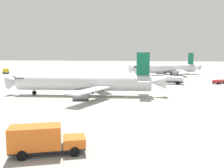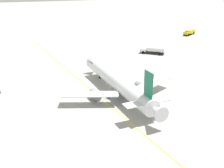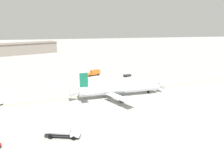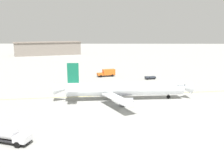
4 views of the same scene
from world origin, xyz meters
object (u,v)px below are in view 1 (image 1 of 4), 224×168
(ops_pickup_truck, at_px, (219,81))
(fire_tender_truck, at_px, (6,71))
(catering_truck_truck, at_px, (42,139))
(fuel_tanker_truck_extra, at_px, (170,79))
(fuel_tanker_truck, at_px, (19,77))
(airliner_main, at_px, (85,84))
(airliner_secondary, at_px, (166,69))

(ops_pickup_truck, xyz_separation_m, fire_tender_truck, (101.90, -29.86, 0.72))
(catering_truck_truck, height_order, fuel_tanker_truck_extra, catering_truck_truck)
(fire_tender_truck, relative_size, fuel_tanker_truck_extra, 0.94)
(ops_pickup_truck, xyz_separation_m, catering_truck_truck, (33.19, 70.10, 0.85))
(fuel_tanker_truck, distance_m, fire_tender_truck, 46.05)
(catering_truck_truck, bearing_deg, ops_pickup_truck, 43.30)
(fuel_tanker_truck_extra, bearing_deg, airliner_main, 68.79)
(airliner_secondary, height_order, fuel_tanker_truck, airliner_secondary)
(fuel_tanker_truck, bearing_deg, fire_tender_truck, -101.63)
(airliner_secondary, relative_size, fire_tender_truck, 3.99)
(catering_truck_truck, bearing_deg, fuel_tanker_truck_extra, 54.83)
(fuel_tanker_truck, height_order, fuel_tanker_truck_extra, same)
(airliner_secondary, distance_m, catering_truck_truck, 107.40)
(airliner_main, distance_m, catering_truck_truck, 37.70)
(catering_truck_truck, bearing_deg, fuel_tanker_truck, 100.52)
(airliner_secondary, relative_size, fuel_tanker_truck_extra, 3.74)
(airliner_secondary, bearing_deg, catering_truck_truck, 51.97)
(airliner_main, distance_m, ops_pickup_truck, 51.32)
(ops_pickup_truck, relative_size, fuel_tanker_truck_extra, 0.55)
(fire_tender_truck, bearing_deg, fuel_tanker_truck, 7.28)
(ops_pickup_truck, distance_m, fuel_tanker_truck_extra, 17.39)
(airliner_main, distance_m, airliner_secondary, 72.52)
(fuel_tanker_truck, relative_size, catering_truck_truck, 1.12)
(airliner_secondary, bearing_deg, fuel_tanker_truck_extra, 60.65)
(ops_pickup_truck, relative_size, catering_truck_truck, 0.66)
(ops_pickup_truck, height_order, catering_truck_truck, catering_truck_truck)
(airliner_main, height_order, fuel_tanker_truck_extra, airliner_main)
(ops_pickup_truck, distance_m, catering_truck_truck, 77.57)
(ops_pickup_truck, height_order, fuel_tanker_truck, fuel_tanker_truck)
(fuel_tanker_truck_extra, bearing_deg, fire_tender_truck, -5.26)
(catering_truck_truck, distance_m, fire_tender_truck, 121.30)
(fuel_tanker_truck, bearing_deg, airliner_secondary, 166.43)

